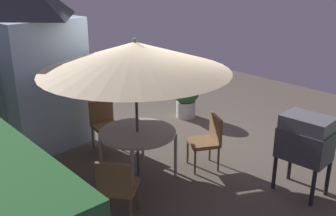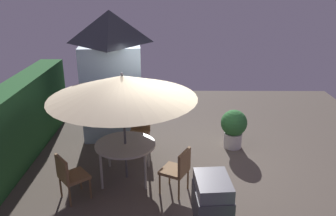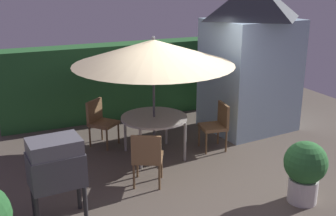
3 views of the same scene
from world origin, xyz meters
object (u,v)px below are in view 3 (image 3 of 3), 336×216
object	(u,v)px
garden_shed	(251,55)
patio_table	(154,120)
patio_umbrella	(153,52)
chair_near_shed	(147,156)
bbq_grill	(56,164)
chair_toward_hedge	(100,119)
potted_plant_by_shed	(305,168)
chair_far_side	(217,123)

from	to	relation	value
garden_shed	patio_table	world-z (taller)	garden_shed
patio_umbrella	chair_near_shed	world-z (taller)	patio_umbrella
patio_table	chair_near_shed	xyz separation A→B (m)	(-0.53, -1.05, -0.18)
patio_umbrella	garden_shed	bearing A→B (deg)	13.97
bbq_grill	chair_toward_hedge	bearing A→B (deg)	63.47
patio_table	bbq_grill	distance (m)	2.49
patio_table	bbq_grill	world-z (taller)	bbq_grill
bbq_grill	patio_table	bearing A→B (deg)	37.13
chair_near_shed	chair_toward_hedge	bearing A→B (deg)	96.88
bbq_grill	potted_plant_by_shed	distance (m)	3.51
bbq_grill	chair_far_side	bearing A→B (deg)	22.53
potted_plant_by_shed	patio_table	bearing A→B (deg)	120.07
bbq_grill	potted_plant_by_shed	bearing A→B (deg)	-15.05
chair_near_shed	chair_toward_hedge	distance (m)	1.98
patio_umbrella	chair_near_shed	size ratio (longest dim) A/B	3.14
garden_shed	potted_plant_by_shed	size ratio (longest dim) A/B	3.33
garden_shed	chair_far_side	distance (m)	1.80
patio_table	potted_plant_by_shed	distance (m)	2.79
potted_plant_by_shed	patio_umbrella	bearing A→B (deg)	120.07
patio_table	chair_toward_hedge	size ratio (longest dim) A/B	1.34
chair_far_side	potted_plant_by_shed	bearing A→B (deg)	-85.56
garden_shed	chair_near_shed	xyz separation A→B (m)	(-2.97, -1.65, -1.08)
patio_umbrella	chair_toward_hedge	bearing A→B (deg)	129.96
chair_far_side	chair_toward_hedge	size ratio (longest dim) A/B	1.00
garden_shed	chair_far_side	world-z (taller)	garden_shed
bbq_grill	chair_near_shed	size ratio (longest dim) A/B	1.33
chair_far_side	chair_toward_hedge	world-z (taller)	same
garden_shed	patio_umbrella	xyz separation A→B (m)	(-2.43, -0.61, 0.34)
chair_near_shed	potted_plant_by_shed	world-z (taller)	potted_plant_by_shed
chair_far_side	potted_plant_by_shed	size ratio (longest dim) A/B	0.95
chair_near_shed	chair_far_side	bearing A→B (deg)	26.46
garden_shed	chair_toward_hedge	bearing A→B (deg)	174.37
garden_shed	chair_toward_hedge	xyz separation A→B (m)	(-3.21, 0.32, -1.08)
chair_toward_hedge	patio_table	bearing A→B (deg)	-50.04
garden_shed	chair_near_shed	distance (m)	3.56
patio_table	patio_umbrella	distance (m)	1.24
patio_table	chair_near_shed	bearing A→B (deg)	-117.10
patio_umbrella	chair_toward_hedge	world-z (taller)	patio_umbrella
bbq_grill	patio_umbrella	bearing A→B (deg)	37.13
patio_table	chair_near_shed	size ratio (longest dim) A/B	1.34
bbq_grill	chair_toward_hedge	size ratio (longest dim) A/B	1.33
chair_far_side	patio_table	bearing A→B (deg)	171.99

